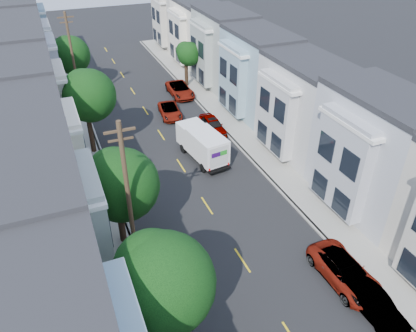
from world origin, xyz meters
TOP-DOWN VIEW (x-y plane):
  - ground at (0.00, 0.00)m, footprint 160.00×160.00m
  - road_slab at (0.00, 15.00)m, footprint 12.00×70.00m
  - curb_left at (-6.05, 15.00)m, footprint 0.30×70.00m
  - curb_right at (6.05, 15.00)m, footprint 0.30×70.00m
  - sidewalk_left at (-7.35, 15.00)m, footprint 2.60×70.00m
  - sidewalk_right at (7.35, 15.00)m, footprint 2.60×70.00m
  - centerline at (0.00, 15.00)m, footprint 0.12×70.00m
  - townhouse_row_left at (-11.15, 15.00)m, footprint 5.00×70.00m
  - townhouse_row_right at (11.15, 15.00)m, footprint 5.00×70.00m
  - tree_b at (-6.30, -4.22)m, footprint 4.70×4.70m
  - tree_c at (-6.30, 4.58)m, footprint 4.67×4.67m
  - tree_d at (-6.30, 17.16)m, footprint 4.53×4.53m
  - tree_e at (-6.30, 32.41)m, footprint 4.38×4.38m
  - tree_far_r at (6.89, 28.99)m, footprint 2.85×2.85m
  - utility_pole_near at (-6.30, 2.00)m, footprint 1.60×0.26m
  - utility_pole_far at (-6.30, 28.00)m, footprint 1.60×0.26m
  - fedex_truck at (2.15, 12.41)m, footprint 2.23×5.80m
  - lead_sedan at (2.11, 21.66)m, footprint 2.54×4.65m
  - parked_left_c at (-4.90, 0.22)m, footprint 1.81×4.58m
  - parked_left_d at (-4.90, 12.74)m, footprint 1.82×4.43m
  - parked_right_a at (4.90, -6.26)m, footprint 1.57×4.08m
  - parked_right_b at (4.90, -3.76)m, footprint 2.44×5.18m
  - parked_right_c at (4.90, 16.67)m, footprint 1.95×4.68m
  - parked_right_d at (4.90, 26.53)m, footprint 2.51×5.26m

SIDE VIEW (x-z plane):
  - ground at x=0.00m, z-range 0.00..0.00m
  - centerline at x=0.00m, z-range -0.01..0.01m
  - townhouse_row_left at x=-11.15m, z-range -4.25..4.25m
  - townhouse_row_right at x=11.15m, z-range -4.25..4.25m
  - road_slab at x=0.00m, z-range 0.00..0.02m
  - curb_left at x=-6.05m, z-range 0.00..0.15m
  - curb_right at x=6.05m, z-range 0.00..0.15m
  - sidewalk_left at x=-7.35m, z-range 0.00..0.15m
  - sidewalk_right at x=7.35m, z-range 0.00..0.15m
  - lead_sedan at x=2.11m, z-range 0.00..1.24m
  - parked_right_a at x=4.90m, z-range 0.00..1.35m
  - parked_left_d at x=-4.90m, z-range 0.00..1.42m
  - parked_right_b at x=4.90m, z-range 0.00..1.43m
  - parked_right_d at x=4.90m, z-range 0.00..1.45m
  - parked_left_c at x=-4.90m, z-range 0.00..1.48m
  - parked_right_c at x=4.90m, z-range 0.00..1.50m
  - fedex_truck at x=2.15m, z-range 0.16..2.95m
  - tree_far_r at x=6.89m, z-range 1.24..6.68m
  - tree_e at x=-6.30m, z-range 1.12..7.77m
  - tree_c at x=-6.30m, z-range 1.09..7.98m
  - tree_b at x=-6.30m, z-range 1.35..8.79m
  - utility_pole_near at x=-6.30m, z-range 0.15..10.15m
  - utility_pole_far at x=-6.30m, z-range 0.15..10.15m
  - tree_d at x=-6.30m, z-range 1.57..9.30m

